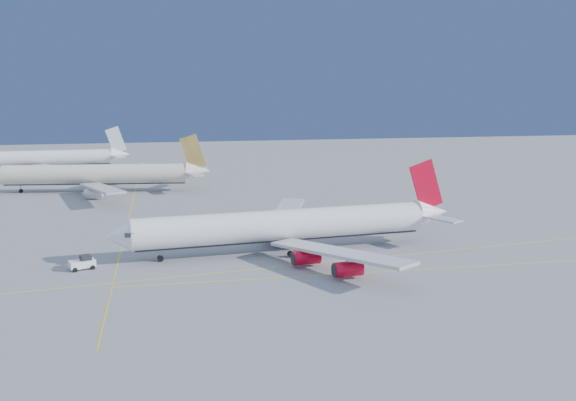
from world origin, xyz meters
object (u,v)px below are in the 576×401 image
(airliner_third, at_px, (46,158))
(pushback_tug, at_px, (83,263))
(airliner_etihad, at_px, (101,174))
(airliner_virgin, at_px, (290,225))

(airliner_third, bearing_deg, pushback_tug, -80.11)
(airliner_etihad, xyz_separation_m, pushback_tug, (4.27, -86.29, -4.26))
(airliner_virgin, distance_m, pushback_tug, 40.15)
(airliner_third, distance_m, pushback_tug, 141.48)
(pushback_tug, bearing_deg, airliner_etihad, 71.37)
(airliner_virgin, relative_size, pushback_tug, 14.28)
(airliner_virgin, xyz_separation_m, airliner_etihad, (-43.87, 81.11, 0.10))
(airliner_virgin, distance_m, airliner_third, 149.88)
(airliner_third, height_order, pushback_tug, airliner_third)
(airliner_etihad, relative_size, airliner_third, 1.09)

